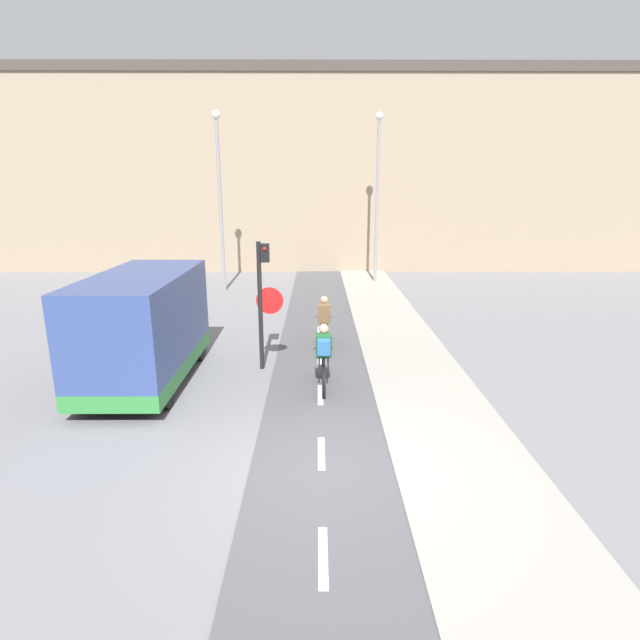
# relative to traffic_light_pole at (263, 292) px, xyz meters

# --- Properties ---
(ground_plane) EXTENTS (120.00, 120.00, 0.00)m
(ground_plane) POSITION_rel_traffic_light_pole_xyz_m (1.39, -4.72, -1.99)
(ground_plane) COLOR gray
(bike_lane) EXTENTS (2.35, 60.00, 0.02)m
(bike_lane) POSITION_rel_traffic_light_pole_xyz_m (1.39, -4.72, -1.98)
(bike_lane) COLOR #56565B
(bike_lane) RESTS_ON ground_plane
(sidewalk_strip) EXTENTS (2.40, 60.00, 0.05)m
(sidewalk_strip) POSITION_rel_traffic_light_pole_xyz_m (3.77, -4.72, -1.96)
(sidewalk_strip) COLOR #A8A399
(sidewalk_strip) RESTS_ON ground_plane
(building_row_background) EXTENTS (60.00, 5.20, 10.48)m
(building_row_background) POSITION_rel_traffic_light_pole_xyz_m (1.39, 17.43, 3.26)
(building_row_background) COLOR gray
(building_row_background) RESTS_ON ground_plane
(traffic_light_pole) EXTENTS (0.67, 0.25, 3.21)m
(traffic_light_pole) POSITION_rel_traffic_light_pole_xyz_m (0.00, 0.00, 0.00)
(traffic_light_pole) COLOR black
(traffic_light_pole) RESTS_ON ground_plane
(street_lamp_far) EXTENTS (0.36, 0.36, 7.51)m
(street_lamp_far) POSITION_rel_traffic_light_pole_xyz_m (-2.82, 9.93, 2.54)
(street_lamp_far) COLOR gray
(street_lamp_far) RESTS_ON ground_plane
(street_lamp_sidewalk) EXTENTS (0.36, 0.36, 7.71)m
(street_lamp_sidewalk) POSITION_rel_traffic_light_pole_xyz_m (4.11, 11.84, 2.65)
(street_lamp_sidewalk) COLOR gray
(street_lamp_sidewalk) RESTS_ON ground_plane
(cyclist_near) EXTENTS (0.46, 1.72, 1.53)m
(cyclist_near) POSITION_rel_traffic_light_pole_xyz_m (1.46, -1.32, -1.26)
(cyclist_near) COLOR black
(cyclist_near) RESTS_ON ground_plane
(cyclist_far) EXTENTS (0.46, 1.68, 1.50)m
(cyclist_far) POSITION_rel_traffic_light_pole_xyz_m (1.51, 1.79, -1.32)
(cyclist_far) COLOR black
(cyclist_far) RESTS_ON ground_plane
(van) EXTENTS (1.96, 4.63, 2.57)m
(van) POSITION_rel_traffic_light_pole_xyz_m (-2.69, -0.81, -0.73)
(van) COLOR #334784
(van) RESTS_ON ground_plane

